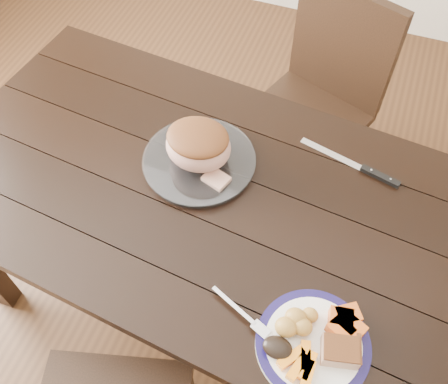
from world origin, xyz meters
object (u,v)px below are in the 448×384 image
(dining_table, at_px, (202,207))
(serving_platter, at_px, (199,162))
(carving_knife, at_px, (368,170))
(fork, at_px, (244,315))
(pork_slice, at_px, (340,351))
(dinner_plate, at_px, (313,344))
(roast_joint, at_px, (198,146))
(chair_far, at_px, (319,96))

(dining_table, xyz_separation_m, serving_platter, (-0.04, 0.09, 0.10))
(dining_table, height_order, carving_knife, carving_knife)
(carving_knife, bearing_deg, fork, -95.85)
(serving_platter, relative_size, pork_slice, 3.92)
(dinner_plate, xyz_separation_m, roast_joint, (-0.45, 0.42, 0.07))
(carving_knife, bearing_deg, pork_slice, -72.42)
(dinner_plate, relative_size, serving_platter, 0.83)
(dinner_plate, height_order, serving_platter, serving_platter)
(pork_slice, bearing_deg, serving_platter, 140.55)
(dinner_plate, distance_m, roast_joint, 0.62)
(pork_slice, height_order, carving_knife, pork_slice)
(pork_slice, bearing_deg, carving_knife, 93.63)
(roast_joint, distance_m, carving_knife, 0.50)
(chair_far, xyz_separation_m, roast_joint, (-0.24, -0.65, 0.31))
(serving_platter, relative_size, carving_knife, 1.04)
(chair_far, relative_size, dinner_plate, 3.43)
(chair_far, bearing_deg, dinner_plate, 121.60)
(pork_slice, relative_size, fork, 0.49)
(dining_table, relative_size, roast_joint, 8.80)
(dinner_plate, height_order, roast_joint, roast_joint)
(dinner_plate, bearing_deg, roast_joint, 137.35)
(chair_far, bearing_deg, fork, 112.38)
(chair_far, distance_m, carving_knife, 0.60)
(dinner_plate, relative_size, carving_knife, 0.86)
(fork, xyz_separation_m, carving_knife, (0.20, 0.55, -0.01))
(chair_far, height_order, carving_knife, chair_far)
(serving_platter, bearing_deg, dinner_plate, -42.65)
(dining_table, xyz_separation_m, carving_knife, (0.44, 0.23, 0.10))
(roast_joint, height_order, carving_knife, roast_joint)
(serving_platter, bearing_deg, fork, -55.66)
(pork_slice, bearing_deg, dining_table, 144.75)
(serving_platter, bearing_deg, pork_slice, -39.45)
(pork_slice, relative_size, roast_joint, 0.44)
(fork, bearing_deg, dinner_plate, 20.13)
(roast_joint, bearing_deg, carving_knife, 16.57)
(dining_table, distance_m, carving_knife, 0.51)
(dining_table, distance_m, fork, 0.42)
(dining_table, relative_size, dinner_plate, 6.22)
(fork, bearing_deg, chair_far, 114.94)
(serving_platter, xyz_separation_m, roast_joint, (0.00, 0.00, 0.07))
(dining_table, bearing_deg, chair_far, 74.22)
(dining_table, height_order, serving_platter, serving_platter)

